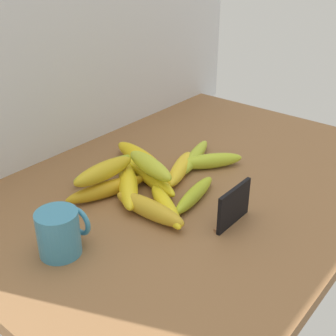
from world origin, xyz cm
name	(u,v)px	position (x,y,z in cm)	size (l,w,h in cm)	color
counter_top	(197,187)	(0.00, 0.00, 1.50)	(110.00, 76.00, 3.00)	brown
back_wall	(78,26)	(0.00, 39.00, 35.00)	(130.00, 2.00, 70.00)	silver
chalkboard_sign	(233,207)	(-9.41, -15.67, 6.86)	(11.00, 1.80, 8.40)	black
coffee_mug	(60,232)	(-37.73, 4.08, 7.43)	(9.40, 7.90, 8.87)	teal
banana_0	(166,206)	(-15.18, -2.56, 4.71)	(17.59, 3.41, 3.41)	yellow
banana_1	(128,185)	(-14.45, 9.14, 5.18)	(20.49, 4.37, 4.37)	yellow
banana_2	(149,209)	(-18.63, -0.87, 5.05)	(18.54, 4.10, 4.10)	gold
banana_3	(140,157)	(-2.27, 16.55, 5.19)	(20.52, 4.38, 4.38)	yellow
banana_4	(106,168)	(-11.53, 19.61, 4.77)	(19.15, 3.54, 3.54)	#A1BD30
banana_5	(106,189)	(-18.48, 12.08, 4.84)	(19.45, 3.68, 3.68)	gold
banana_6	(181,168)	(0.10, 5.27, 4.86)	(17.81, 3.71, 3.71)	yellow
banana_7	(195,194)	(-7.43, -4.51, 4.61)	(17.23, 3.22, 3.22)	#ABBD26
banana_8	(150,177)	(-7.94, 8.36, 4.84)	(20.96, 3.68, 3.68)	yellow
banana_9	(195,157)	(7.76, 6.57, 4.63)	(20.34, 3.26, 3.26)	#AEC32F
banana_10	(210,161)	(7.84, 1.80, 4.90)	(17.09, 3.80, 3.80)	#B0C62D
banana_11	(150,166)	(-9.07, 7.12, 8.70)	(16.19, 4.04, 4.04)	gold
banana_12	(104,171)	(-17.77, 13.37, 8.77)	(16.36, 4.18, 4.18)	gold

